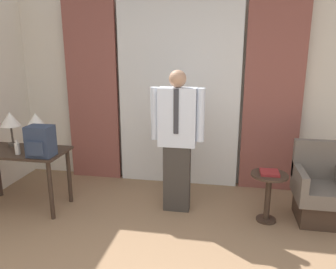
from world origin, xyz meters
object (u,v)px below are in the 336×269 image
armchair (319,192)px  side_table (268,189)px  table_lamp_right (36,122)px  book (270,173)px  bottle_near_edge (17,148)px  backpack (40,141)px  table_lamp_left (10,120)px  desk (20,159)px  person (177,137)px

armchair → side_table: size_ratio=1.55×
table_lamp_right → book: size_ratio=2.08×
bottle_near_edge → backpack: size_ratio=0.48×
table_lamp_left → side_table: bearing=0.5°
desk → side_table: bearing=3.4°
table_lamp_left → armchair: size_ratio=0.49×
person → table_lamp_right: bearing=-175.7°
person → armchair: (1.61, 0.05, -0.58)m
desk → backpack: 0.51m
person → side_table: bearing=-5.4°
bottle_near_edge → book: bearing=6.3°
bottle_near_edge → table_lamp_left: bearing=132.1°
backpack → person: 1.53m
table_lamp_left → backpack: bearing=-27.9°
side_table → book: 0.20m
table_lamp_left → armchair: bearing=2.7°
armchair → person: bearing=-178.4°
person → side_table: size_ratio=2.95×
side_table → book: size_ratio=2.76×
desk → person: (1.86, 0.27, 0.29)m
side_table → backpack: bearing=-172.6°
table_lamp_right → side_table: (2.73, 0.03, -0.67)m
armchair → bottle_near_edge: bearing=-172.4°
person → bottle_near_edge: bearing=-167.0°
armchair → side_table: 0.59m
desk → bottle_near_edge: bearing=-58.8°
person → book: person is taller
bottle_near_edge → person: size_ratio=0.10×
backpack → armchair: 3.16m
table_lamp_right → book: (2.73, 0.03, -0.47)m
armchair → backpack: bearing=-171.3°
person → book: size_ratio=8.15×
person → desk: bearing=-171.8°
bottle_near_edge → book: bottle_near_edge is taller
table_lamp_right → book: table_lamp_right is taller
bottle_near_edge → side_table: 2.86m
armchair → book: armchair is taller
table_lamp_right → armchair: bearing=3.0°
desk → table_lamp_right: bearing=39.9°
backpack → side_table: 2.58m
table_lamp_left → bottle_near_edge: bearing=-47.9°
desk → table_lamp_left: table_lamp_left is taller
table_lamp_left → person: 2.04m
armchair → table_lamp_right: bearing=-177.0°
person → armchair: size_ratio=1.90×
desk → person: person is taller
table_lamp_right → backpack: table_lamp_right is taller
table_lamp_left → backpack: table_lamp_left is taller
desk → person: bearing=8.2°
table_lamp_right → person: (1.69, 0.13, -0.14)m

